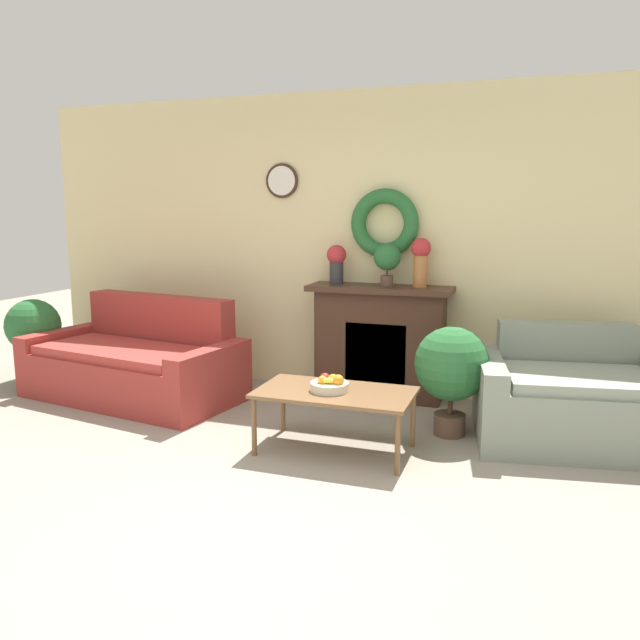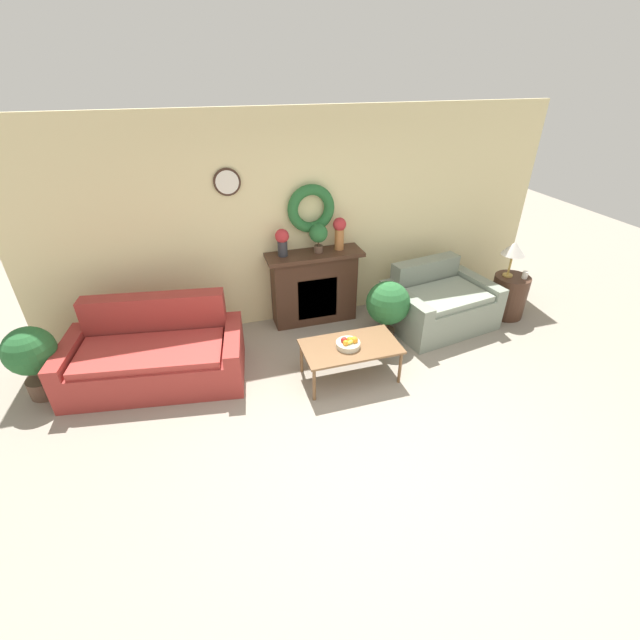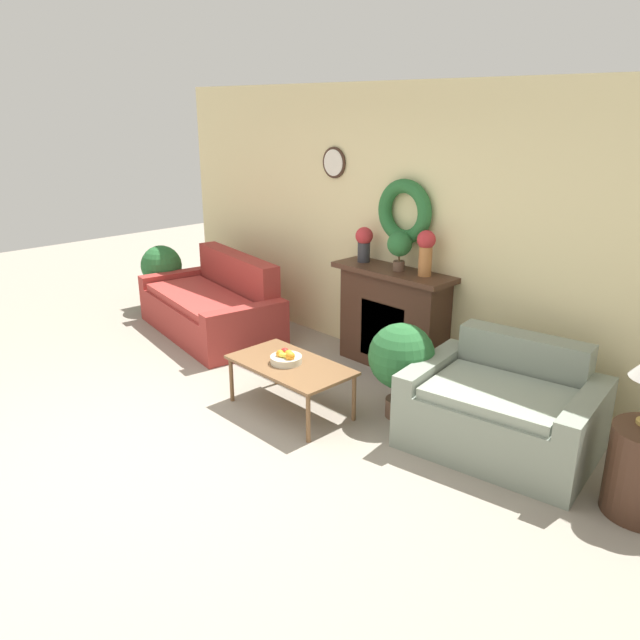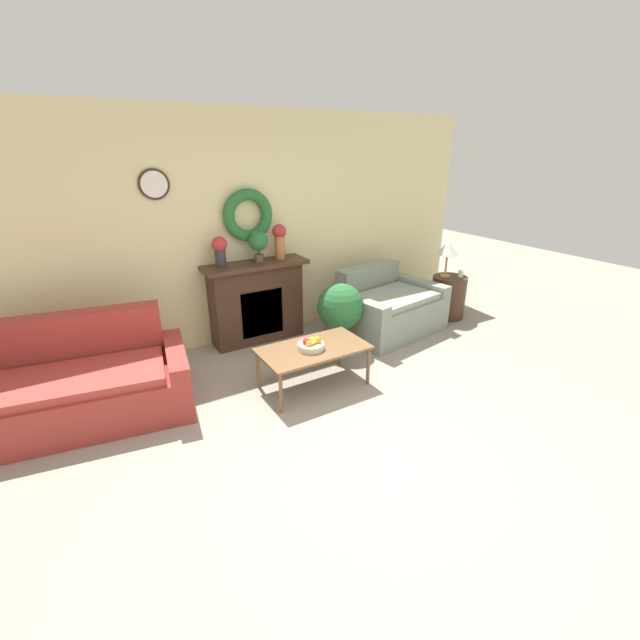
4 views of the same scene
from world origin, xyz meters
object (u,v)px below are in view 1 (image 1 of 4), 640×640
object	(u,v)px
coffee_table	(335,396)
vase_on_mantel_right	(421,258)
loveseat_right	(573,400)
fruit_bowl	(330,384)
potted_plant_floor_by_couch	(34,332)
couch_left	(137,364)
potted_plant_on_mantel	(387,259)
vase_on_mantel_left	(336,261)
fireplace	(380,341)
potted_plant_floor_by_loveseat	(452,367)

from	to	relation	value
coffee_table	vase_on_mantel_right	bearing A→B (deg)	76.52
loveseat_right	fruit_bowl	size ratio (longest dim) A/B	5.58
potted_plant_floor_by_couch	vase_on_mantel_right	bearing A→B (deg)	10.44
couch_left	vase_on_mantel_right	bearing A→B (deg)	25.46
couch_left	potted_plant_on_mantel	bearing A→B (deg)	27.05
coffee_table	fruit_bowl	size ratio (longest dim) A/B	4.02
vase_on_mantel_left	potted_plant_floor_by_couch	size ratio (longest dim) A/B	0.42
fireplace	loveseat_right	size ratio (longest dim) A/B	0.85
fruit_bowl	potted_plant_floor_by_loveseat	size ratio (longest dim) A/B	0.33
potted_plant_on_mantel	potted_plant_floor_by_couch	distance (m)	3.44
vase_on_mantel_right	potted_plant_floor_by_couch	size ratio (longest dim) A/B	0.51
loveseat_right	potted_plant_floor_by_loveseat	xyz separation A→B (m)	(-0.85, -0.18, 0.22)
fireplace	couch_left	distance (m)	2.18
coffee_table	vase_on_mantel_left	size ratio (longest dim) A/B	3.09
fruit_bowl	potted_plant_floor_by_loveseat	bearing A→B (deg)	38.90
coffee_table	potted_plant_on_mantel	bearing A→B (deg)	88.35
vase_on_mantel_left	potted_plant_floor_by_couch	distance (m)	2.99
fireplace	coffee_table	world-z (taller)	fireplace
potted_plant_floor_by_couch	potted_plant_on_mantel	bearing A→B (deg)	10.99
fireplace	potted_plant_floor_by_couch	bearing A→B (deg)	-168.57
vase_on_mantel_right	fruit_bowl	bearing A→B (deg)	-104.65
vase_on_mantel_left	potted_plant_on_mantel	xyz separation A→B (m)	(0.46, -0.02, 0.04)
coffee_table	vase_on_mantel_right	world-z (taller)	vase_on_mantel_right
fireplace	coffee_table	xyz separation A→B (m)	(0.02, -1.35, -0.11)
vase_on_mantel_right	potted_plant_floor_by_couch	bearing A→B (deg)	-169.56
fruit_bowl	potted_plant_floor_by_loveseat	world-z (taller)	potted_plant_floor_by_loveseat
loveseat_right	fruit_bowl	xyz separation A→B (m)	(-1.59, -0.78, 0.18)
vase_on_mantel_left	coffee_table	bearing A→B (deg)	-72.60
couch_left	fruit_bowl	world-z (taller)	couch_left
fireplace	couch_left	xyz separation A→B (m)	(-2.06, -0.70, -0.21)
coffee_table	potted_plant_on_mantel	size ratio (longest dim) A/B	2.88
couch_left	loveseat_right	world-z (taller)	couch_left
fireplace	vase_on_mantel_left	distance (m)	0.81
couch_left	coffee_table	distance (m)	2.18
fruit_bowl	coffee_table	bearing A→B (deg)	24.87
fireplace	vase_on_mantel_right	xyz separation A→B (m)	(0.34, 0.01, 0.74)
loveseat_right	potted_plant_on_mantel	size ratio (longest dim) A/B	3.99
fruit_bowl	potted_plant_floor_by_couch	distance (m)	3.30
potted_plant_floor_by_couch	fruit_bowl	bearing A→B (deg)	-12.48
loveseat_right	vase_on_mantel_left	size ratio (longest dim) A/B	4.28
loveseat_right	potted_plant_on_mantel	xyz separation A→B (m)	(-1.52, 0.58, 0.94)
loveseat_right	coffee_table	world-z (taller)	loveseat_right
potted_plant_floor_by_loveseat	fruit_bowl	bearing A→B (deg)	-141.10
loveseat_right	coffee_table	xyz separation A→B (m)	(-1.56, -0.76, 0.09)
loveseat_right	potted_plant_floor_by_loveseat	size ratio (longest dim) A/B	1.82
potted_plant_on_mantel	potted_plant_floor_by_couch	size ratio (longest dim) A/B	0.45
vase_on_mantel_right	couch_left	bearing A→B (deg)	-163.58
fireplace	couch_left	bearing A→B (deg)	-161.16
vase_on_mantel_right	potted_plant_floor_by_loveseat	distance (m)	1.13
potted_plant_floor_by_loveseat	potted_plant_floor_by_couch	bearing A→B (deg)	178.37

